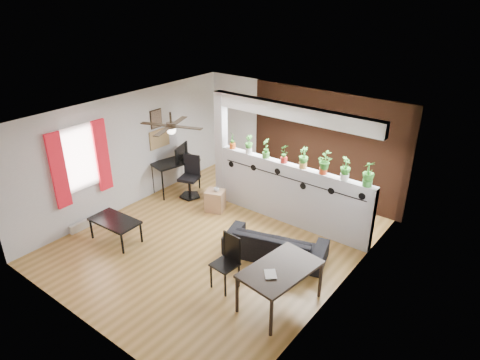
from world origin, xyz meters
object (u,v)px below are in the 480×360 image
at_px(potted_plant_2, 266,148).
at_px(folding_chair, 228,257).
at_px(potted_plant_4, 303,157).
at_px(potted_plant_5, 324,163).
at_px(cube_shelf, 215,201).
at_px(coffee_table, 115,222).
at_px(potted_plant_3, 284,153).
at_px(potted_plant_6, 345,168).
at_px(dining_table, 280,272).
at_px(sofa, 275,244).
at_px(potted_plant_7, 369,173).
at_px(office_chair, 190,180).
at_px(cup, 217,190).
at_px(computer_desk, 175,164).
at_px(potted_plant_0, 233,140).
at_px(ceiling_fan, 171,127).
at_px(potted_plant_1, 249,144).

height_order(potted_plant_2, folding_chair, potted_plant_2).
distance_m(potted_plant_4, potted_plant_5, 0.45).
distance_m(cube_shelf, coffee_table, 2.30).
bearing_deg(potted_plant_3, folding_chair, -78.76).
distance_m(potted_plant_5, folding_chair, 2.68).
distance_m(potted_plant_6, coffee_table, 4.63).
height_order(potted_plant_3, dining_table, potted_plant_3).
relative_size(sofa, coffee_table, 1.77).
xyz_separation_m(potted_plant_4, potted_plant_7, (1.35, 0.00, 0.02)).
relative_size(sofa, office_chair, 1.80).
bearing_deg(potted_plant_4, cup, -162.12).
xyz_separation_m(computer_desk, coffee_table, (0.63, -2.34, -0.30)).
bearing_deg(potted_plant_0, potted_plant_4, 0.00).
xyz_separation_m(potted_plant_6, coffee_table, (-3.54, -2.74, -1.17)).
distance_m(cube_shelf, cup, 0.30).
bearing_deg(sofa, dining_table, 110.27).
distance_m(potted_plant_3, office_chair, 2.62).
relative_size(potted_plant_4, cup, 3.69).
bearing_deg(cup, ceiling_fan, -90.77).
bearing_deg(potted_plant_3, cube_shelf, -157.48).
xyz_separation_m(potted_plant_1, computer_desk, (-1.92, -0.40, -0.84)).
bearing_deg(potted_plant_2, potted_plant_1, -180.00).
height_order(potted_plant_3, cup, potted_plant_3).
xyz_separation_m(office_chair, folding_chair, (2.82, -2.04, 0.13)).
bearing_deg(office_chair, potted_plant_4, 8.43).
distance_m(cube_shelf, folding_chair, 2.68).
bearing_deg(potted_plant_2, computer_desk, -170.35).
height_order(potted_plant_4, folding_chair, potted_plant_4).
relative_size(office_chair, coffee_table, 0.98).
height_order(cup, folding_chair, folding_chair).
bearing_deg(computer_desk, office_chair, -1.00).
relative_size(ceiling_fan, computer_desk, 0.98).
bearing_deg(potted_plant_1, dining_table, -44.81).
bearing_deg(potted_plant_3, potted_plant_0, -180.00).
height_order(ceiling_fan, office_chair, ceiling_fan).
distance_m(sofa, cube_shelf, 2.17).
bearing_deg(dining_table, potted_plant_6, 92.08).
xyz_separation_m(potted_plant_2, potted_plant_6, (1.81, -0.00, 0.01)).
bearing_deg(ceiling_fan, dining_table, -10.60).
bearing_deg(potted_plant_7, cube_shelf, -169.71).
xyz_separation_m(potted_plant_4, coffee_table, (-2.64, -2.74, -1.16)).
xyz_separation_m(potted_plant_5, potted_plant_6, (0.45, -0.00, 0.01)).
bearing_deg(coffee_table, potted_plant_0, 73.03).
xyz_separation_m(potted_plant_0, potted_plant_7, (3.16, 0.00, 0.05)).
distance_m(potted_plant_0, potted_plant_4, 1.81).
distance_m(potted_plant_2, potted_plant_6, 1.81).
relative_size(potted_plant_3, computer_desk, 0.33).
height_order(potted_plant_0, cup, potted_plant_0).
distance_m(potted_plant_4, dining_table, 2.70).
relative_size(potted_plant_1, potted_plant_6, 0.89).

